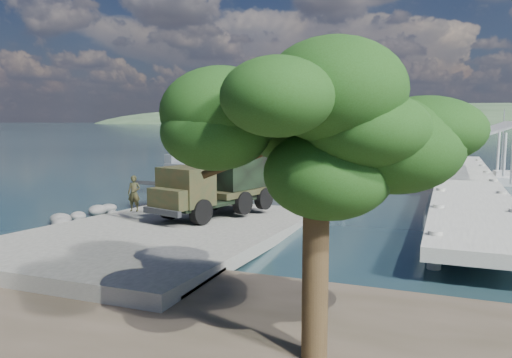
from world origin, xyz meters
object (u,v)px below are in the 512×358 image
Objects in this scene: soldier at (134,201)px; sailboat_near at (501,179)px; military_truck at (222,180)px; overhang_tree at (301,137)px; pier at (466,171)px; landing_craft at (301,168)px.

soldier is 32.32m from sailboat_near.
overhang_tree reaches higher than military_truck.
pier is at bearing 69.05° from military_truck.
sailboat_near is 0.93× the size of overhang_tree.
military_truck is 15.63m from overhang_tree.
pier is 24.59m from soldier.
military_truck is 1.24× the size of sailboat_near.
military_truck is at bearing 30.28° from soldier.
sailboat_near reaches higher than military_truck.
military_truck is 4.50× the size of soldier.
landing_craft is 5.25× the size of overhang_tree.
landing_craft is 17.11m from sailboat_near.
sailboat_near is (15.17, 23.53, -1.91)m from military_truck.
sailboat_near is (18.53, 26.46, -1.04)m from soldier.
landing_craft is 24.18m from soldier.
soldier is at bearing -122.84° from military_truck.
soldier is 0.27× the size of sailboat_near.
landing_craft is 4.55× the size of military_truck.
landing_craft is 20.45× the size of soldier.
overhang_tree is at bearing -42.78° from military_truck.
overhang_tree is at bearing -68.88° from landing_craft.
military_truck is (1.78, -21.19, 1.39)m from landing_craft.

